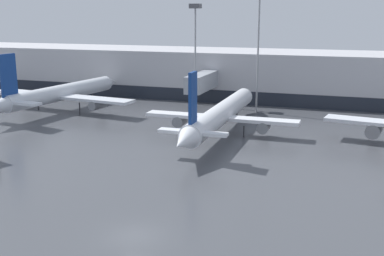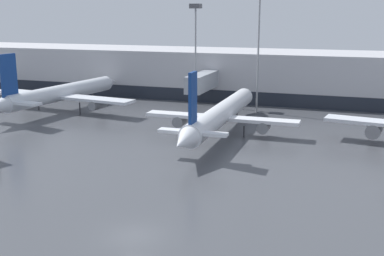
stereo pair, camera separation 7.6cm
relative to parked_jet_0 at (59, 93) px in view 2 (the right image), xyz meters
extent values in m
plane|color=#424449|center=(31.58, -37.92, -3.07)|extent=(320.00, 320.00, 0.00)
cube|color=#B2B2B7|center=(31.58, 24.08, 1.43)|extent=(160.00, 16.00, 9.00)
cube|color=#1E232D|center=(31.58, 16.03, -1.87)|extent=(156.80, 0.10, 2.40)
cube|color=#9399A0|center=(21.47, 10.41, 1.53)|extent=(2.60, 11.35, 2.80)
cylinder|color=#3F4247|center=(21.47, 5.33, -1.47)|extent=(0.44, 0.44, 3.20)
cylinder|color=silver|center=(0.11, 0.89, 0.04)|extent=(5.61, 24.70, 2.63)
cone|color=silver|center=(1.78, 14.52, 0.04)|extent=(2.84, 3.18, 2.50)
cube|color=silver|center=(0.03, 0.28, -0.48)|extent=(27.52, 6.49, 0.44)
cube|color=silver|center=(-1.27, -10.33, 0.31)|extent=(10.53, 3.04, 0.35)
cube|color=navy|center=(-1.27, -10.33, 4.04)|extent=(0.71, 2.89, 6.42)
cylinder|color=slate|center=(-7.56, 1.21, -1.28)|extent=(1.86, 3.65, 1.45)
cylinder|color=slate|center=(7.63, -0.65, -1.28)|extent=(1.86, 3.65, 1.45)
cylinder|color=#2D2D33|center=(1.08, 8.81, -2.11)|extent=(0.20, 0.20, 1.93)
cylinder|color=#2D2D33|center=(-4.38, 0.20, -2.11)|extent=(0.20, 0.20, 1.93)
cylinder|color=#2D2D33|center=(4.30, -0.86, -2.11)|extent=(0.20, 0.20, 1.93)
cone|color=white|center=(-22.70, 12.88, 0.08)|extent=(2.74, 3.16, 2.69)
cylinder|color=slate|center=(48.86, -4.48, -1.37)|extent=(2.29, 3.47, 1.82)
cylinder|color=silver|center=(29.40, -5.50, -0.27)|extent=(2.93, 27.81, 2.72)
cone|color=silver|center=(29.28, 9.90, -0.27)|extent=(2.61, 3.01, 2.58)
cone|color=silver|center=(29.52, -21.43, -0.27)|extent=(2.48, 4.10, 2.45)
cube|color=silver|center=(29.40, -6.19, -0.82)|extent=(20.94, 2.43, 0.44)
cube|color=silver|center=(29.49, -18.28, 0.00)|extent=(7.96, 1.33, 0.35)
cube|color=navy|center=(29.49, -18.28, 3.63)|extent=(0.38, 2.05, 6.18)
cylinder|color=slate|center=(23.54, -6.23, -1.64)|extent=(1.51, 2.52, 1.50)
cylinder|color=slate|center=(35.26, -6.15, -1.64)|extent=(1.51, 2.52, 1.50)
cylinder|color=#2D2D33|center=(29.33, 3.54, -2.28)|extent=(0.20, 0.20, 1.57)
cylinder|color=#2D2D33|center=(26.06, -6.91, -2.28)|extent=(0.20, 0.20, 1.57)
cylinder|color=#2D2D33|center=(32.76, -6.86, -2.28)|extent=(0.20, 0.20, 1.57)
cylinder|color=gray|center=(31.01, 10.23, 7.19)|extent=(0.30, 0.30, 20.51)
cylinder|color=gray|center=(19.14, 13.87, 5.32)|extent=(0.30, 0.30, 16.78)
cube|color=#4C4C51|center=(19.14, 13.87, 14.11)|extent=(1.80, 1.80, 0.80)
camera|label=1|loc=(46.01, -67.34, 12.83)|focal=45.00mm
camera|label=2|loc=(46.08, -67.31, 12.83)|focal=45.00mm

